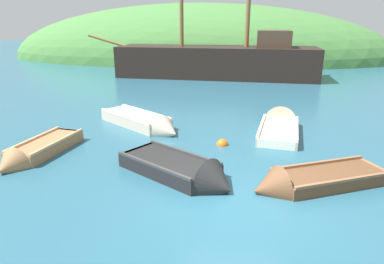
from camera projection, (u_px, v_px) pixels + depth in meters
name	position (u px, v px, depth m)	size (l,w,h in m)	color
ground_plane	(237.00, 203.00, 7.44)	(120.00, 120.00, 0.00)	#285B70
shore_hill	(196.00, 58.00, 36.69)	(40.73, 18.55, 11.25)	#477F3D
sailing_ship	(218.00, 65.00, 23.90)	(16.51, 4.09, 12.31)	black
rowboat_outer_left	(309.00, 183.00, 8.18)	(3.63, 2.51, 1.06)	brown
rowboat_outer_right	(185.00, 173.00, 8.58)	(3.45, 2.79, 1.20)	black
rowboat_center	(279.00, 127.00, 12.46)	(1.73, 3.74, 1.22)	beige
rowboat_portside	(36.00, 153.00, 9.96)	(1.35, 3.20, 0.92)	#9E7047
rowboat_far	(144.00, 124.00, 12.68)	(3.74, 3.11, 1.03)	beige
buoy_orange	(222.00, 145.00, 10.94)	(0.39, 0.39, 0.39)	orange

